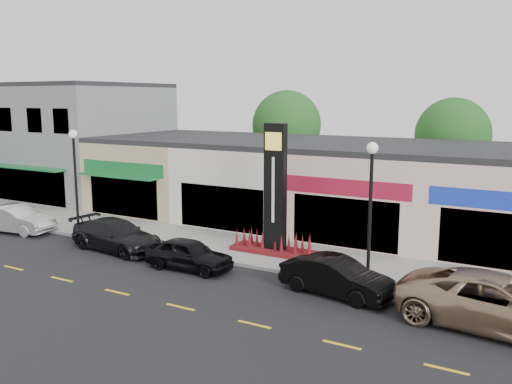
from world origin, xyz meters
TOP-DOWN VIEW (x-y plane):
  - ground at (0.00, 0.00)m, footprint 120.00×120.00m
  - sidewalk at (0.00, 4.35)m, footprint 52.00×4.30m
  - curb at (0.00, 2.10)m, footprint 52.00×0.20m
  - building_grey_2story at (-18.00, 11.48)m, footprint 12.00×10.95m
  - shop_beige at (-8.50, 11.46)m, footprint 7.00×10.85m
  - shop_cream at (-1.50, 11.47)m, footprint 7.00×10.01m
  - shop_pink_w at (5.50, 11.47)m, footprint 7.00×10.01m
  - tree_rear_west at (-4.00, 19.50)m, footprint 5.20×5.20m
  - tree_rear_mid at (8.00, 19.50)m, footprint 4.80×4.80m
  - lamp_west_near at (-8.00, 2.50)m, footprint 0.44×0.44m
  - lamp_east_near at (8.00, 2.50)m, footprint 0.44×0.44m
  - pylon_sign at (3.00, 4.20)m, footprint 4.20×1.30m
  - car_white_van at (-11.40, 1.18)m, footprint 2.20×4.71m
  - car_dark_sedan at (-4.09, 1.30)m, footprint 2.54×5.23m
  - car_black_sedan at (0.71, 0.62)m, footprint 1.68×3.98m
  - car_black_conv at (7.34, 0.83)m, footprint 2.16×4.48m
  - car_gold_suv at (12.90, 0.54)m, footprint 3.46×6.48m

SIDE VIEW (x-z plane):
  - ground at x=0.00m, z-range 0.00..0.00m
  - sidewalk at x=0.00m, z-range 0.00..0.15m
  - curb at x=0.00m, z-range 0.00..0.15m
  - car_black_sedan at x=0.71m, z-range 0.00..1.34m
  - car_black_conv at x=7.34m, z-range 0.00..1.42m
  - car_dark_sedan at x=-4.09m, z-range 0.00..1.47m
  - car_white_van at x=-11.40m, z-range 0.00..1.49m
  - car_gold_suv at x=12.90m, z-range 0.00..1.73m
  - pylon_sign at x=3.00m, z-range -0.73..5.27m
  - shop_cream at x=-1.50m, z-range 0.00..4.80m
  - shop_pink_w at x=5.50m, z-range 0.00..4.80m
  - shop_beige at x=-8.50m, z-range 0.00..4.80m
  - lamp_west_near at x=-8.00m, z-range 0.74..6.21m
  - lamp_east_near at x=8.00m, z-range 0.74..6.21m
  - building_grey_2story at x=-18.00m, z-range -0.01..8.29m
  - tree_rear_mid at x=8.00m, z-range 1.24..8.53m
  - tree_rear_west at x=-4.00m, z-range 1.30..9.13m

